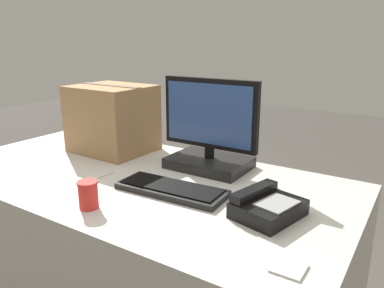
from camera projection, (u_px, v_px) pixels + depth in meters
office_desk at (137, 254)px, 1.69m from camera, size 1.80×0.90×0.75m
monitor at (209, 138)px, 1.65m from camera, size 0.45×0.25×0.40m
keyboard at (172, 189)px, 1.41m from camera, size 0.43×0.18×0.03m
desk_phone at (267, 207)px, 1.22m from camera, size 0.22×0.25×0.08m
paper_cup_right at (88, 195)px, 1.27m from camera, size 0.07×0.07×0.10m
spoon at (96, 179)px, 1.54m from camera, size 0.02×0.16×0.00m
cardboard_box at (113, 119)px, 1.90m from camera, size 0.39×0.33×0.34m
sticky_note_pad at (289, 268)px, 0.94m from camera, size 0.08×0.08×0.01m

